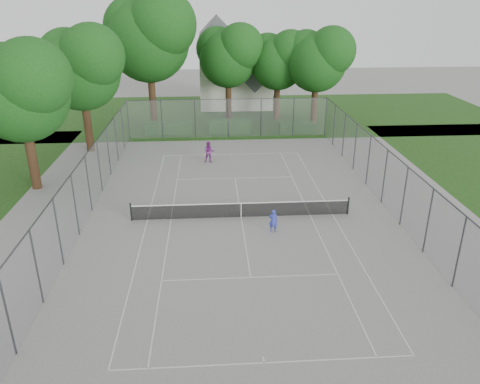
{
  "coord_description": "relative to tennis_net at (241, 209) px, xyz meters",
  "views": [
    {
      "loc": [
        -1.73,
        -24.78,
        12.11
      ],
      "look_at": [
        0.0,
        1.0,
        1.2
      ],
      "focal_mm": 35.0,
      "sensor_mm": 36.0,
      "label": 1
    }
  ],
  "objects": [
    {
      "name": "tennis_net",
      "position": [
        0.0,
        0.0,
        0.0
      ],
      "size": [
        12.87,
        0.1,
        1.1
      ],
      "color": "black",
      "rests_on": "ground"
    },
    {
      "name": "woman_player",
      "position": [
        -1.81,
        9.97,
        0.33
      ],
      "size": [
        0.83,
        0.65,
        1.68
      ],
      "primitive_type": "imported",
      "rotation": [
        0.0,
        0.0,
        -0.02
      ],
      "color": "#7F2A80",
      "rests_on": "ground"
    },
    {
      "name": "tree_side_back",
      "position": [
        -11.68,
        13.62,
        6.57
      ],
      "size": [
        7.17,
        6.54,
        10.3
      ],
      "color": "#321F12",
      "rests_on": "ground"
    },
    {
      "name": "hedge_left",
      "position": [
        -5.53,
        18.55,
        0.04
      ],
      "size": [
        4.37,
        1.31,
        1.09
      ],
      "primitive_type": "cube",
      "color": "#1C4817",
      "rests_on": "ground"
    },
    {
      "name": "court_markings",
      "position": [
        0.0,
        0.0,
        -0.5
      ],
      "size": [
        11.03,
        23.83,
        0.01
      ],
      "color": "silver",
      "rests_on": "ground"
    },
    {
      "name": "ground",
      "position": [
        0.0,
        0.0,
        -0.51
      ],
      "size": [
        120.0,
        120.0,
        0.0
      ],
      "primitive_type": "plane",
      "color": "slate",
      "rests_on": "ground"
    },
    {
      "name": "girl_player",
      "position": [
        1.64,
        -1.9,
        0.15
      ],
      "size": [
        0.53,
        0.39,
        1.33
      ],
      "primitive_type": "imported",
      "rotation": [
        0.0,
        0.0,
        2.98
      ],
      "color": "#3341C0",
      "rests_on": "ground"
    },
    {
      "name": "tree_far_right",
      "position": [
        8.94,
        21.29,
        6.04
      ],
      "size": [
        6.64,
        6.06,
        9.54
      ],
      "color": "#321F12",
      "rests_on": "ground"
    },
    {
      "name": "hedge_right",
      "position": [
        6.52,
        18.03,
        -0.02
      ],
      "size": [
        3.25,
        1.19,
        0.97
      ],
      "primitive_type": "cube",
      "color": "#1C4817",
      "rests_on": "ground"
    },
    {
      "name": "tree_far_left",
      "position": [
        -7.15,
        21.64,
        8.26
      ],
      "size": [
        8.88,
        8.1,
        12.76
      ],
      "color": "#321F12",
      "rests_on": "ground"
    },
    {
      "name": "tree_side_front",
      "position": [
        -13.45,
        5.43,
        6.31
      ],
      "size": [
        6.9,
        6.3,
        9.92
      ],
      "color": "#321F12",
      "rests_on": "ground"
    },
    {
      "name": "house",
      "position": [
        1.4,
        30.2,
        3.55
      ],
      "size": [
        8.1,
        6.27,
        10.08
      ],
      "color": "silver",
      "rests_on": "ground"
    },
    {
      "name": "hedge_mid",
      "position": [
        0.23,
        18.43,
        0.11
      ],
      "size": [
        3.97,
        1.13,
        1.25
      ],
      "primitive_type": "cube",
      "color": "#1C4817",
      "rests_on": "ground"
    },
    {
      "name": "tree_far_midright",
      "position": [
        5.44,
        23.48,
        5.72
      ],
      "size": [
        6.31,
        5.76,
        9.07
      ],
      "color": "#321F12",
      "rests_on": "ground"
    },
    {
      "name": "grass_far",
      "position": [
        0.0,
        26.0,
        -0.51
      ],
      "size": [
        60.0,
        20.0,
        0.0
      ],
      "primitive_type": "cube",
      "color": "#1B3F12",
      "rests_on": "ground"
    },
    {
      "name": "perimeter_fence",
      "position": [
        0.0,
        0.0,
        1.3
      ],
      "size": [
        18.08,
        34.08,
        3.52
      ],
      "color": "#38383D",
      "rests_on": "ground"
    },
    {
      "name": "tree_far_midleft",
      "position": [
        0.42,
        24.02,
        6.16
      ],
      "size": [
        6.75,
        6.17,
        9.71
      ],
      "color": "#321F12",
      "rests_on": "ground"
    }
  ]
}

